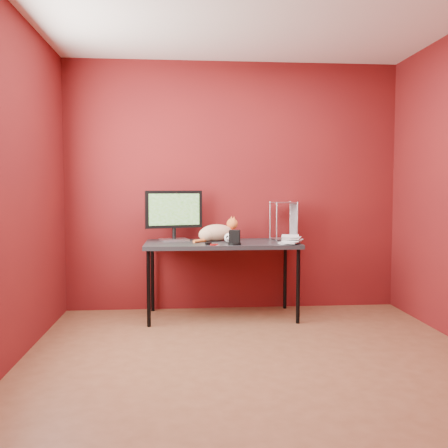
{
  "coord_description": "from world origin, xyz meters",
  "views": [
    {
      "loc": [
        -0.53,
        -3.51,
        1.27
      ],
      "look_at": [
        -0.15,
        1.15,
        0.94
      ],
      "focal_mm": 40.0,
      "sensor_mm": 36.0,
      "label": 1
    }
  ],
  "objects": [
    {
      "name": "pocket_knife",
      "position": [
        -0.24,
        1.08,
        0.76
      ],
      "size": [
        0.07,
        0.04,
        0.01
      ],
      "primitive_type": "cube",
      "rotation": [
        0.0,
        0.0,
        0.28
      ],
      "color": "#9D0C0C",
      "rests_on": "desk"
    },
    {
      "name": "speaker",
      "position": [
        -0.05,
        1.12,
        0.81
      ],
      "size": [
        0.12,
        0.12,
        0.14
      ],
      "rotation": [
        0.0,
        0.0,
        -0.22
      ],
      "color": "black",
      "rests_on": "desk"
    },
    {
      "name": "cat",
      "position": [
        -0.19,
        1.48,
        0.84
      ],
      "size": [
        0.47,
        0.35,
        0.25
      ],
      "rotation": [
        0.0,
        0.0,
        0.37
      ],
      "color": "#C56F29",
      "rests_on": "desk"
    },
    {
      "name": "washer",
      "position": [
        -0.21,
        1.08,
        0.75
      ],
      "size": [
        0.04,
        0.04,
        0.0
      ],
      "primitive_type": "cylinder",
      "color": "silver",
      "rests_on": "desk"
    },
    {
      "name": "wire_rack",
      "position": [
        0.51,
        1.57,
        0.95
      ],
      "size": [
        0.26,
        0.23,
        0.39
      ],
      "rotation": [
        0.0,
        0.0,
        0.2
      ],
      "color": "silver",
      "rests_on": "desk"
    },
    {
      "name": "black_gadget",
      "position": [
        -0.3,
        1.12,
        0.76
      ],
      "size": [
        0.06,
        0.05,
        0.03
      ],
      "primitive_type": "cube",
      "rotation": [
        0.0,
        0.0,
        0.42
      ],
      "color": "black",
      "rests_on": "desk"
    },
    {
      "name": "book_stack",
      "position": [
        0.43,
        1.22,
        1.2
      ],
      "size": [
        0.26,
        0.28,
        0.9
      ],
      "rotation": [
        0.0,
        0.0,
        -0.34
      ],
      "color": "beige",
      "rests_on": "desk"
    },
    {
      "name": "desk",
      "position": [
        -0.15,
        1.37,
        0.7
      ],
      "size": [
        1.5,
        0.7,
        0.75
      ],
      "color": "black",
      "rests_on": "ground"
    },
    {
      "name": "monitor",
      "position": [
        -0.62,
        1.52,
        1.03
      ],
      "size": [
        0.57,
        0.26,
        0.51
      ],
      "rotation": [
        0.0,
        0.0,
        0.29
      ],
      "color": "silver",
      "rests_on": "desk"
    },
    {
      "name": "room",
      "position": [
        0.0,
        0.0,
        1.45
      ],
      "size": [
        3.52,
        3.52,
        2.61
      ],
      "color": "brown",
      "rests_on": "ground"
    },
    {
      "name": "skull_mug",
      "position": [
        -0.08,
        1.29,
        0.8
      ],
      "size": [
        0.1,
        0.1,
        0.1
      ],
      "rotation": [
        0.0,
        0.0,
        -0.06
      ],
      "color": "white",
      "rests_on": "desk"
    }
  ]
}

